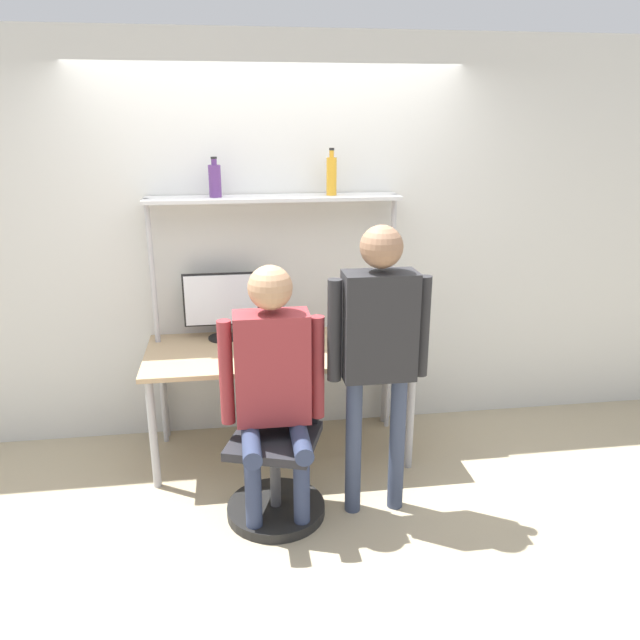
{
  "coord_description": "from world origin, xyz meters",
  "views": [
    {
      "loc": [
        -0.28,
        -3.38,
        2.17
      ],
      "look_at": [
        0.19,
        -0.1,
        1.09
      ],
      "focal_mm": 35.0,
      "sensor_mm": 36.0,
      "label": 1
    }
  ],
  "objects_px": {
    "office_chair": "(277,465)",
    "person_seated": "(273,375)",
    "monitor": "(221,303)",
    "laptop": "(269,347)",
    "bottle_purple": "(215,180)",
    "cell_phone": "(309,356)",
    "person_standing": "(379,337)",
    "bottle_amber": "(332,175)"
  },
  "relations": [
    {
      "from": "laptop",
      "to": "bottle_amber",
      "type": "relative_size",
      "value": 1.01
    },
    {
      "from": "cell_phone",
      "to": "bottle_amber",
      "type": "height_order",
      "value": "bottle_amber"
    },
    {
      "from": "monitor",
      "to": "person_seated",
      "type": "relative_size",
      "value": 0.34
    },
    {
      "from": "monitor",
      "to": "person_standing",
      "type": "height_order",
      "value": "person_standing"
    },
    {
      "from": "bottle_purple",
      "to": "laptop",
      "type": "bearing_deg",
      "value": -54.45
    },
    {
      "from": "office_chair",
      "to": "bottle_amber",
      "type": "bearing_deg",
      "value": 63.61
    },
    {
      "from": "cell_phone",
      "to": "laptop",
      "type": "bearing_deg",
      "value": 175.97
    },
    {
      "from": "monitor",
      "to": "bottle_purple",
      "type": "relative_size",
      "value": 2.02
    },
    {
      "from": "cell_phone",
      "to": "person_standing",
      "type": "xyz_separation_m",
      "value": [
        0.3,
        -0.56,
        0.31
      ]
    },
    {
      "from": "bottle_purple",
      "to": "bottle_amber",
      "type": "xyz_separation_m",
      "value": [
        0.74,
        0.0,
        0.02
      ]
    },
    {
      "from": "person_seated",
      "to": "person_standing",
      "type": "bearing_deg",
      "value": -1.87
    },
    {
      "from": "person_seated",
      "to": "monitor",
      "type": "bearing_deg",
      "value": 105.66
    },
    {
      "from": "person_seated",
      "to": "bottle_purple",
      "type": "distance_m",
      "value": 1.36
    },
    {
      "from": "laptop",
      "to": "cell_phone",
      "type": "distance_m",
      "value": 0.26
    },
    {
      "from": "laptop",
      "to": "bottle_amber",
      "type": "xyz_separation_m",
      "value": [
        0.45,
        0.4,
        1.0
      ]
    },
    {
      "from": "person_standing",
      "to": "bottle_purple",
      "type": "bearing_deg",
      "value": 130.66
    },
    {
      "from": "laptop",
      "to": "office_chair",
      "type": "distance_m",
      "value": 0.73
    },
    {
      "from": "office_chair",
      "to": "person_seated",
      "type": "height_order",
      "value": "person_seated"
    },
    {
      "from": "cell_phone",
      "to": "bottle_purple",
      "type": "bearing_deg",
      "value": 141.99
    },
    {
      "from": "bottle_purple",
      "to": "bottle_amber",
      "type": "height_order",
      "value": "bottle_amber"
    },
    {
      "from": "monitor",
      "to": "office_chair",
      "type": "bearing_deg",
      "value": -72.89
    },
    {
      "from": "person_standing",
      "to": "bottle_amber",
      "type": "distance_m",
      "value": 1.24
    },
    {
      "from": "person_standing",
      "to": "bottle_purple",
      "type": "xyz_separation_m",
      "value": [
        -0.84,
        0.98,
        0.74
      ]
    },
    {
      "from": "laptop",
      "to": "monitor",
      "type": "bearing_deg",
      "value": 125.15
    },
    {
      "from": "laptop",
      "to": "bottle_purple",
      "type": "relative_size",
      "value": 1.21
    },
    {
      "from": "person_seated",
      "to": "person_standing",
      "type": "height_order",
      "value": "person_standing"
    },
    {
      "from": "laptop",
      "to": "person_standing",
      "type": "bearing_deg",
      "value": -46.19
    },
    {
      "from": "office_chair",
      "to": "bottle_purple",
      "type": "height_order",
      "value": "bottle_purple"
    },
    {
      "from": "laptop",
      "to": "person_seated",
      "type": "bearing_deg",
      "value": -91.58
    },
    {
      "from": "laptop",
      "to": "person_seated",
      "type": "height_order",
      "value": "person_seated"
    },
    {
      "from": "cell_phone",
      "to": "person_standing",
      "type": "relative_size",
      "value": 0.09
    },
    {
      "from": "monitor",
      "to": "office_chair",
      "type": "relative_size",
      "value": 0.53
    },
    {
      "from": "monitor",
      "to": "bottle_purple",
      "type": "height_order",
      "value": "bottle_purple"
    },
    {
      "from": "office_chair",
      "to": "person_seated",
      "type": "bearing_deg",
      "value": -107.33
    },
    {
      "from": "person_standing",
      "to": "office_chair",
      "type": "bearing_deg",
      "value": 173.7
    },
    {
      "from": "person_seated",
      "to": "office_chair",
      "type": "bearing_deg",
      "value": 72.67
    },
    {
      "from": "monitor",
      "to": "person_seated",
      "type": "height_order",
      "value": "person_seated"
    },
    {
      "from": "person_seated",
      "to": "bottle_amber",
      "type": "xyz_separation_m",
      "value": [
        0.47,
        0.96,
        0.95
      ]
    },
    {
      "from": "monitor",
      "to": "office_chair",
      "type": "distance_m",
      "value": 1.19
    },
    {
      "from": "office_chair",
      "to": "monitor",
      "type": "bearing_deg",
      "value": 107.11
    },
    {
      "from": "bottle_purple",
      "to": "cell_phone",
      "type": "bearing_deg",
      "value": -38.01
    },
    {
      "from": "office_chair",
      "to": "person_standing",
      "type": "distance_m",
      "value": 0.95
    }
  ]
}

